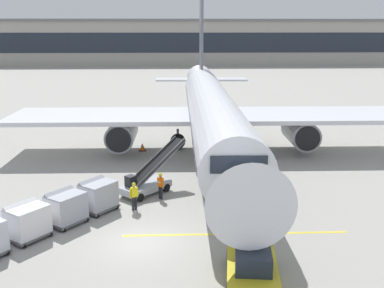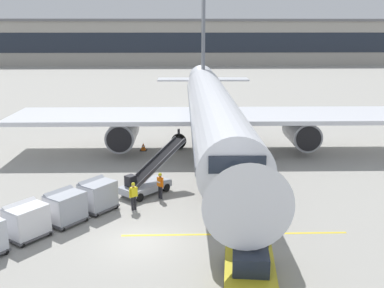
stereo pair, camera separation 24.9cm
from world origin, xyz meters
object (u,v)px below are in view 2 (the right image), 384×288
(baggage_cart_third, at_px, (26,220))
(baggage_cart_lead, at_px, (97,195))
(baggage_cart_second, at_px, (65,207))
(ground_crew_by_carts, at_px, (160,184))
(ground_crew_by_loader, at_px, (133,194))
(parked_airplane, at_px, (212,110))
(pushback_tug, at_px, (249,265))
(belt_loader, at_px, (148,180))
(safety_cone_engine_keepout, at_px, (143,147))

(baggage_cart_third, bearing_deg, baggage_cart_lead, 49.72)
(baggage_cart_second, height_order, ground_crew_by_carts, baggage_cart_second)
(ground_crew_by_loader, relative_size, ground_crew_by_carts, 1.00)
(ground_crew_by_carts, bearing_deg, parked_airplane, 70.04)
(pushback_tug, xyz_separation_m, ground_crew_by_carts, (-4.16, 9.96, 0.17))
(belt_loader, bearing_deg, ground_crew_by_loader, -102.79)
(pushback_tug, distance_m, safety_cone_engine_keepout, 22.55)
(safety_cone_engine_keepout, bearing_deg, pushback_tug, -74.28)
(baggage_cart_lead, height_order, baggage_cart_second, same)
(parked_airplane, xyz_separation_m, baggage_cart_third, (-10.85, -16.72, -2.67))
(ground_crew_by_loader, bearing_deg, belt_loader, 77.21)
(belt_loader, distance_m, pushback_tug, 12.16)
(baggage_cart_lead, distance_m, baggage_cart_third, 4.71)
(ground_crew_by_carts, bearing_deg, belt_loader, 127.97)
(pushback_tug, relative_size, safety_cone_engine_keepout, 6.64)
(baggage_cart_third, xyz_separation_m, safety_cone_engine_keepout, (4.77, 17.10, -0.66))
(pushback_tug, bearing_deg, belt_loader, 114.44)
(baggage_cart_second, height_order, ground_crew_by_loader, baggage_cart_second)
(baggage_cart_second, bearing_deg, safety_cone_engine_keepout, 78.19)
(baggage_cart_third, height_order, ground_crew_by_loader, baggage_cart_third)
(baggage_cart_lead, relative_size, baggage_cart_third, 1.00)
(ground_crew_by_carts, xyz_separation_m, safety_cone_engine_keepout, (-1.95, 11.75, -0.66))
(baggage_cart_second, distance_m, safety_cone_engine_keepout, 15.67)
(safety_cone_engine_keepout, bearing_deg, baggage_cart_lead, -97.30)
(safety_cone_engine_keepout, bearing_deg, baggage_cart_third, -105.60)
(parked_airplane, relative_size, baggage_cart_lead, 16.98)
(baggage_cart_second, relative_size, ground_crew_by_carts, 1.52)
(parked_airplane, distance_m, ground_crew_by_loader, 14.56)
(belt_loader, relative_size, ground_crew_by_loader, 2.66)
(pushback_tug, distance_m, ground_crew_by_carts, 10.79)
(belt_loader, relative_size, ground_crew_by_carts, 2.66)
(belt_loader, height_order, safety_cone_engine_keepout, belt_loader)
(belt_loader, height_order, pushback_tug, belt_loader)
(baggage_cart_lead, xyz_separation_m, ground_crew_by_carts, (3.68, 1.76, -0.00))
(baggage_cart_lead, distance_m, ground_crew_by_loader, 2.15)
(parked_airplane, height_order, ground_crew_by_carts, parked_airplane)
(baggage_cart_lead, height_order, baggage_cart_third, same)
(parked_airplane, bearing_deg, baggage_cart_third, -122.98)
(baggage_cart_lead, bearing_deg, ground_crew_by_carts, 25.57)
(baggage_cart_lead, height_order, pushback_tug, baggage_cart_lead)
(pushback_tug, relative_size, ground_crew_by_carts, 2.65)
(ground_crew_by_loader, xyz_separation_m, safety_cone_engine_keepout, (-0.42, 13.52, -0.66))
(parked_airplane, bearing_deg, ground_crew_by_loader, -113.27)
(baggage_cart_third, distance_m, pushback_tug, 11.82)
(parked_airplane, xyz_separation_m, belt_loader, (-5.00, -10.26, -2.78))
(parked_airplane, bearing_deg, safety_cone_engine_keepout, 176.49)
(baggage_cart_third, bearing_deg, safety_cone_engine_keepout, 74.40)
(belt_loader, distance_m, baggage_cart_second, 6.35)
(belt_loader, bearing_deg, baggage_cart_second, -132.41)
(parked_airplane, height_order, baggage_cart_lead, parked_airplane)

